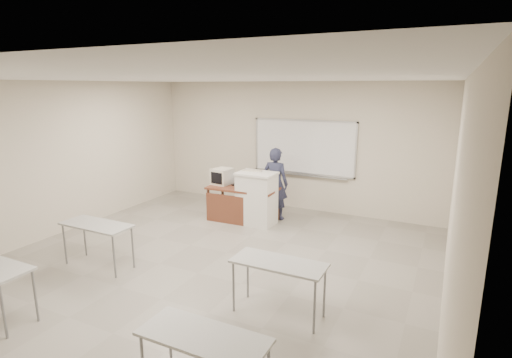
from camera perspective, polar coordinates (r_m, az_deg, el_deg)
The scene contains 10 objects.
floor at distance 6.57m, azimuth -8.28°, elevation -13.19°, with size 7.00×8.00×0.01m, color gray.
whiteboard at distance 9.42m, azimuth 6.82°, elevation 4.42°, with size 2.48×0.10×1.31m.
student_desks at distance 5.35m, azimuth -16.93°, elevation -12.07°, with size 4.40×2.20×0.73m.
instructor_desk at distance 8.64m, azimuth -2.18°, elevation -2.57°, with size 1.52×0.76×0.75m.
podium at distance 8.48m, azimuth 0.09°, elevation -2.78°, with size 0.80×0.58×1.13m.
crt_monitor at distance 8.95m, azimuth -4.82°, elevation 0.38°, with size 0.39×0.44×0.37m.
laptop at distance 8.85m, azimuth -1.93°, elevation -0.49°, with size 0.35×0.32×0.26m.
mouse at distance 8.63m, azimuth -0.51°, elevation -1.12°, with size 0.10×0.06×0.04m, color silver.
keyboard at distance 8.48m, azimuth -0.57°, elevation 1.21°, with size 0.41×0.14×0.02m, color beige.
presenter at distance 8.78m, azimuth 2.78°, elevation -0.67°, with size 0.58×0.38×1.60m, color black.
Camera 1 is at (3.42, -4.80, 2.90)m, focal length 28.00 mm.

